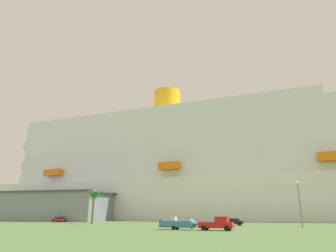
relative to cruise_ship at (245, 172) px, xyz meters
name	(u,v)px	position (x,y,z in m)	size (l,w,h in m)	color
ground_plane	(189,222)	(-16.66, -28.30, -18.68)	(600.00, 600.00, 0.00)	#4C6B38
cruise_ship	(245,172)	(0.00, 0.00, 0.00)	(281.23, 49.68, 65.31)	white
terminal_building	(49,207)	(-74.02, -23.61, -13.40)	(52.56, 32.32, 10.51)	gray
pickup_truck	(217,224)	(-0.42, -74.28, -17.63)	(5.74, 2.62, 2.20)	red
small_boat_on_trailer	(180,224)	(-6.78, -73.80, -17.72)	(7.89, 2.28, 2.15)	#595960
palm_tree	(94,198)	(-37.70, -50.97, -11.84)	(3.49, 3.43, 8.90)	brown
street_lamp	(299,197)	(13.69, -60.22, -12.96)	(0.56, 0.56, 8.91)	slate
parked_car_black_coupe	(233,222)	(-0.44, -50.59, -17.84)	(4.86, 2.36, 1.58)	black
parked_car_red_hatchback	(59,219)	(-58.19, -37.69, -17.85)	(4.34, 2.15, 1.58)	red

